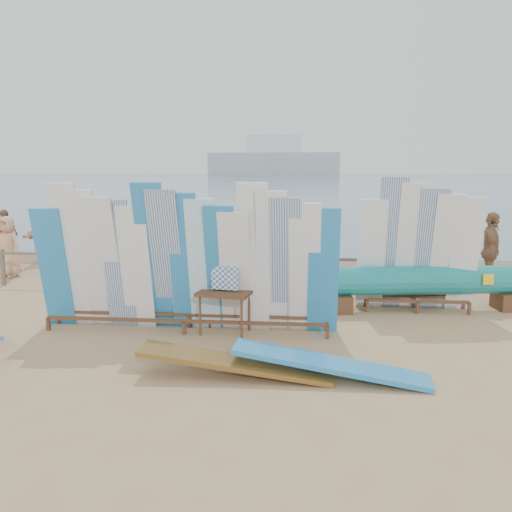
# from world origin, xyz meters

# --- Properties ---
(ground) EXTENTS (160.00, 160.00, 0.00)m
(ground) POSITION_xyz_m (0.00, 0.00, 0.00)
(ground) COLOR tan
(ground) RESTS_ON ground
(ocean) EXTENTS (320.00, 240.00, 0.02)m
(ocean) POSITION_xyz_m (0.00, 128.00, 0.00)
(ocean) COLOR slate
(ocean) RESTS_ON ground
(wet_sand_strip) EXTENTS (40.00, 2.60, 0.01)m
(wet_sand_strip) POSITION_xyz_m (0.00, 7.20, 0.00)
(wet_sand_strip) COLOR #86664B
(wet_sand_strip) RESTS_ON ground
(distant_ship) EXTENTS (45.00, 8.00, 14.00)m
(distant_ship) POSITION_xyz_m (-12.00, 180.00, 5.31)
(distant_ship) COLOR #999EA3
(distant_ship) RESTS_ON ocean
(fence) EXTENTS (12.08, 0.08, 0.90)m
(fence) POSITION_xyz_m (0.00, 3.00, 0.63)
(fence) COLOR #6A5E50
(fence) RESTS_ON ground
(main_surfboard_rack) EXTENTS (5.31, 0.81, 2.63)m
(main_surfboard_rack) POSITION_xyz_m (1.38, -0.19, 1.18)
(main_surfboard_rack) COLOR brown
(main_surfboard_rack) RESTS_ON ground
(side_surfboard_rack) EXTENTS (2.36, 0.79, 2.71)m
(side_surfboard_rack) POSITION_xyz_m (5.66, 1.69, 1.21)
(side_surfboard_rack) COLOR brown
(side_surfboard_rack) RESTS_ON ground
(outrigger_canoe) EXTENTS (6.42, 1.61, 0.91)m
(outrigger_canoe) POSITION_xyz_m (5.83, 1.74, 0.58)
(outrigger_canoe) COLOR brown
(outrigger_canoe) RESTS_ON ground
(vendor_table) EXTENTS (0.99, 0.76, 1.20)m
(vendor_table) POSITION_xyz_m (2.09, -0.24, 0.40)
(vendor_table) COLOR brown
(vendor_table) RESTS_ON ground
(flat_board_d) EXTENTS (2.72, 0.73, 0.43)m
(flat_board_d) POSITION_xyz_m (3.88, -2.14, 0.00)
(flat_board_d) COLOR #277FC4
(flat_board_d) RESTS_ON ground
(flat_board_c) EXTENTS (2.69, 0.57, 0.39)m
(flat_board_c) POSITION_xyz_m (2.57, -2.18, 0.00)
(flat_board_c) COLOR brown
(flat_board_c) RESTS_ON ground
(beach_chair_left) EXTENTS (0.57, 0.59, 0.82)m
(beach_chair_left) POSITION_xyz_m (1.15, 3.69, 0.24)
(beach_chair_left) COLOR red
(beach_chair_left) RESTS_ON ground
(beach_chair_right) EXTENTS (0.61, 0.62, 0.86)m
(beach_chair_right) POSITION_xyz_m (1.40, 3.98, 0.25)
(beach_chair_right) COLOR red
(beach_chair_right) RESTS_ON ground
(stroller) EXTENTS (0.79, 0.96, 1.13)m
(stroller) POSITION_xyz_m (1.18, 4.10, 0.46)
(stroller) COLOR red
(stroller) RESTS_ON ground
(beachgoer_7) EXTENTS (0.59, 0.74, 1.78)m
(beachgoer_7) POSITION_xyz_m (2.79, 6.49, 0.89)
(beachgoer_7) COLOR #8C6042
(beachgoer_7) RESTS_ON ground
(beachgoer_11) EXTENTS (0.73, 1.58, 1.64)m
(beachgoer_11) POSITION_xyz_m (-4.70, 6.12, 0.82)
(beachgoer_11) COLOR beige
(beachgoer_11) RESTS_ON ground
(beachgoer_0) EXTENTS (0.85, 0.55, 1.61)m
(beachgoer_0) POSITION_xyz_m (-4.46, 4.02, 0.81)
(beachgoer_0) COLOR tan
(beachgoer_0) RESTS_ON ground
(beachgoer_8) EXTENTS (0.42, 0.78, 1.54)m
(beachgoer_8) POSITION_xyz_m (2.76, 4.50, 0.77)
(beachgoer_8) COLOR beige
(beachgoer_8) RESTS_ON ground
(beachgoer_5) EXTENTS (0.51, 1.46, 1.55)m
(beachgoer_5) POSITION_xyz_m (2.67, 5.56, 0.78)
(beachgoer_5) COLOR beige
(beachgoer_5) RESTS_ON ground
(beachgoer_3) EXTENTS (0.95, 1.05, 1.57)m
(beachgoer_3) POSITION_xyz_m (-1.60, 6.49, 0.78)
(beachgoer_3) COLOR tan
(beachgoer_3) RESTS_ON ground
(beachgoer_10) EXTENTS (0.67, 1.15, 1.84)m
(beachgoer_10) POSITION_xyz_m (7.73, 3.91, 0.92)
(beachgoer_10) COLOR #8C6042
(beachgoer_10) RESTS_ON ground
(beachgoer_extra_1) EXTENTS (0.98, 0.58, 1.56)m
(beachgoer_extra_1) POSITION_xyz_m (-6.22, 6.83, 0.78)
(beachgoer_extra_1) COLOR #8C6042
(beachgoer_extra_1) RESTS_ON ground
(beachgoer_2) EXTENTS (0.50, 0.86, 1.67)m
(beachgoer_2) POSITION_xyz_m (-3.44, 5.10, 0.83)
(beachgoer_2) COLOR beige
(beachgoer_2) RESTS_ON ground
(beachgoer_9) EXTENTS (1.06, 0.98, 1.59)m
(beachgoer_9) POSITION_xyz_m (5.53, 6.07, 0.80)
(beachgoer_9) COLOR tan
(beachgoer_9) RESTS_ON ground
(beachgoer_6) EXTENTS (0.83, 0.73, 1.55)m
(beachgoer_6) POSITION_xyz_m (1.33, 4.11, 0.78)
(beachgoer_6) COLOR tan
(beachgoer_6) RESTS_ON ground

